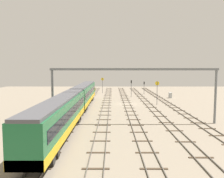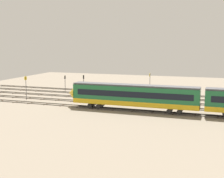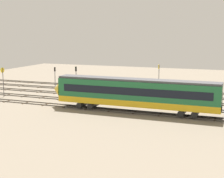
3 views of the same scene
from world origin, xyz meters
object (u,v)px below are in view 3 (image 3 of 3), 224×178
speed_sign_mid_trackside (3,78)px  relay_cabinet (109,81)px  signal_light_trackside_approach (55,74)px  signal_light_trackside_departure (76,76)px  train (221,100)px  speed_sign_near_foreground (159,74)px

speed_sign_mid_trackside → relay_cabinet: size_ratio=3.40×
signal_light_trackside_approach → signal_light_trackside_departure: size_ratio=0.83×
signal_light_trackside_approach → signal_light_trackside_departure: bearing=147.2°
signal_light_trackside_approach → relay_cabinet: 11.95m
speed_sign_mid_trackside → signal_light_trackside_departure: bearing=-138.1°
signal_light_trackside_approach → train: bearing=154.3°
speed_sign_near_foreground → signal_light_trackside_approach: 22.88m
signal_light_trackside_approach → signal_light_trackside_departure: (-7.60, 4.89, 0.52)m
signal_light_trackside_departure → relay_cabinet: 11.66m
signal_light_trackside_departure → relay_cabinet: (-2.40, -11.14, -2.48)m
train → relay_cabinet: bearing=-42.6°
speed_sign_near_foreground → relay_cabinet: bearing=-26.3°
train → speed_sign_mid_trackside: bearing=-4.6°
signal_light_trackside_approach → speed_sign_mid_trackside: bearing=79.9°
speed_sign_near_foreground → signal_light_trackside_approach: speed_sign_near_foreground is taller
speed_sign_near_foreground → signal_light_trackside_departure: bearing=17.4°
train → relay_cabinet: size_ratio=32.04×
signal_light_trackside_approach → relay_cabinet: (-10.00, -6.24, -1.96)m
speed_sign_mid_trackside → relay_cabinet: 23.90m
train → signal_light_trackside_approach: 39.11m
speed_sign_mid_trackside → signal_light_trackside_approach: bearing=-100.1°
speed_sign_near_foreground → signal_light_trackside_departure: (15.26, 4.78, -0.36)m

